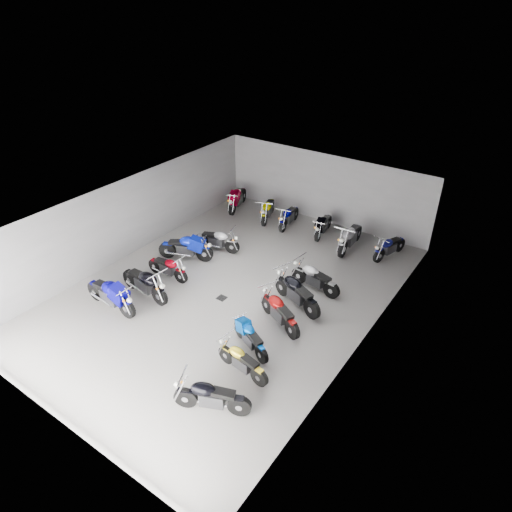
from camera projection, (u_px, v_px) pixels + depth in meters
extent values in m
plane|color=gray|center=(230.00, 291.00, 16.53)|extent=(14.00, 14.00, 0.00)
cube|color=gray|center=(324.00, 188.00, 20.61)|extent=(10.00, 0.10, 3.20)
cube|color=gray|center=(130.00, 217.00, 18.14)|extent=(0.10, 14.00, 3.20)
cube|color=gray|center=(365.00, 304.00, 13.26)|extent=(0.10, 14.00, 3.20)
cube|color=black|center=(227.00, 211.00, 14.86)|extent=(10.00, 14.00, 0.04)
cube|color=black|center=(222.00, 298.00, 16.18)|extent=(0.32, 0.32, 0.01)
cylinder|color=black|center=(127.00, 308.00, 15.09)|extent=(0.73, 0.17, 0.73)
cylinder|color=black|center=(96.00, 291.00, 15.93)|extent=(0.73, 0.20, 0.73)
cube|color=#2D2D30|center=(111.00, 297.00, 15.45)|extent=(0.75, 0.37, 0.45)
ellipsoid|color=#070488|center=(113.00, 290.00, 15.14)|extent=(0.79, 0.48, 0.41)
cube|color=black|center=(102.00, 285.00, 15.47)|extent=(0.70, 0.34, 0.21)
cylinder|color=black|center=(160.00, 296.00, 15.69)|extent=(0.72, 0.21, 0.71)
cylinder|color=black|center=(131.00, 279.00, 16.57)|extent=(0.72, 0.23, 0.71)
cube|color=#2D2D30|center=(144.00, 285.00, 16.07)|extent=(0.75, 0.40, 0.44)
ellipsoid|color=black|center=(148.00, 279.00, 15.75)|extent=(0.79, 0.51, 0.40)
cube|color=black|center=(137.00, 274.00, 16.11)|extent=(0.70, 0.37, 0.20)
cylinder|color=black|center=(181.00, 276.00, 16.86)|extent=(0.58, 0.13, 0.58)
cylinder|color=black|center=(155.00, 266.00, 17.48)|extent=(0.58, 0.15, 0.58)
cube|color=#2D2D30|center=(168.00, 269.00, 17.12)|extent=(0.59, 0.28, 0.36)
ellipsoid|color=#8F000F|center=(171.00, 264.00, 16.88)|extent=(0.62, 0.37, 0.32)
cube|color=black|center=(161.00, 261.00, 17.13)|extent=(0.55, 0.26, 0.16)
cylinder|color=black|center=(205.00, 254.00, 18.13)|extent=(0.69, 0.41, 0.69)
cylinder|color=black|center=(167.00, 250.00, 18.38)|extent=(0.69, 0.43, 0.69)
cube|color=#2D2D30|center=(186.00, 249.00, 18.20)|extent=(0.77, 0.58, 0.43)
ellipsoid|color=#0B1FBC|center=(191.00, 243.00, 17.98)|extent=(0.84, 0.69, 0.39)
cube|color=black|center=(177.00, 242.00, 18.09)|extent=(0.72, 0.54, 0.20)
cylinder|color=black|center=(232.00, 247.00, 18.67)|extent=(0.63, 0.27, 0.62)
cylinder|color=black|center=(201.00, 241.00, 19.11)|extent=(0.64, 0.29, 0.62)
cube|color=#2D2D30|center=(216.00, 242.00, 18.84)|extent=(0.68, 0.43, 0.39)
ellipsoid|color=#ABACB1|center=(221.00, 236.00, 18.61)|extent=(0.73, 0.53, 0.35)
cube|color=black|center=(209.00, 234.00, 18.79)|extent=(0.64, 0.40, 0.18)
cylinder|color=black|center=(186.00, 398.00, 11.92)|extent=(0.63, 0.38, 0.64)
cylinder|color=black|center=(239.00, 406.00, 11.70)|extent=(0.64, 0.40, 0.64)
cube|color=#2D2D30|center=(212.00, 399.00, 11.76)|extent=(0.71, 0.54, 0.40)
ellipsoid|color=black|center=(203.00, 389.00, 11.63)|extent=(0.78, 0.64, 0.36)
cube|color=black|center=(224.00, 393.00, 11.56)|extent=(0.67, 0.50, 0.18)
cylinder|color=black|center=(227.00, 355.00, 13.33)|extent=(0.58, 0.19, 0.57)
cylinder|color=black|center=(259.00, 377.00, 12.58)|extent=(0.58, 0.21, 0.57)
cube|color=#2D2D30|center=(242.00, 363.00, 12.91)|extent=(0.61, 0.34, 0.36)
ellipsoid|color=yellow|center=(237.00, 352.00, 12.88)|extent=(0.65, 0.44, 0.32)
cube|color=black|center=(250.00, 362.00, 12.62)|extent=(0.57, 0.32, 0.16)
cylinder|color=black|center=(240.00, 330.00, 14.29)|extent=(0.57, 0.34, 0.57)
cylinder|color=black|center=(262.00, 354.00, 13.34)|extent=(0.57, 0.35, 0.57)
cube|color=#2D2D30|center=(251.00, 339.00, 13.77)|extent=(0.64, 0.48, 0.36)
ellipsoid|color=#0046A8|center=(247.00, 328.00, 13.77)|extent=(0.70, 0.57, 0.32)
cube|color=black|center=(255.00, 338.00, 13.43)|extent=(0.60, 0.45, 0.16)
cylinder|color=black|center=(268.00, 305.00, 15.32)|extent=(0.65, 0.39, 0.65)
cylinder|color=black|center=(292.00, 329.00, 14.23)|extent=(0.65, 0.41, 0.65)
cube|color=#2D2D30|center=(280.00, 314.00, 14.72)|extent=(0.73, 0.56, 0.41)
ellipsoid|color=maroon|center=(276.00, 302.00, 14.72)|extent=(0.80, 0.66, 0.37)
cube|color=black|center=(286.00, 313.00, 14.34)|extent=(0.68, 0.52, 0.19)
cylinder|color=black|center=(283.00, 287.00, 16.18)|extent=(0.70, 0.37, 0.70)
cylinder|color=black|center=(312.00, 309.00, 15.08)|extent=(0.71, 0.39, 0.70)
cube|color=#2D2D30|center=(297.00, 295.00, 15.57)|extent=(0.77, 0.55, 0.43)
ellipsoid|color=black|center=(293.00, 283.00, 15.56)|extent=(0.84, 0.66, 0.39)
cube|color=black|center=(304.00, 293.00, 15.17)|extent=(0.73, 0.51, 0.20)
cylinder|color=black|center=(299.00, 275.00, 16.86)|extent=(0.64, 0.20, 0.63)
cylinder|color=black|center=(332.00, 290.00, 16.05)|extent=(0.64, 0.22, 0.63)
cube|color=#2D2D30|center=(315.00, 280.00, 16.41)|extent=(0.67, 0.37, 0.39)
ellipsoid|color=#B3B3B8|center=(311.00, 271.00, 16.37)|extent=(0.71, 0.47, 0.35)
cube|color=black|center=(323.00, 277.00, 16.08)|extent=(0.63, 0.34, 0.18)
cylinder|color=black|center=(232.00, 208.00, 21.73)|extent=(0.34, 0.70, 0.69)
cylinder|color=black|center=(243.00, 196.00, 23.00)|extent=(0.36, 0.70, 0.69)
cube|color=#2D2D30|center=(238.00, 200.00, 22.31)|extent=(0.52, 0.76, 0.43)
ellipsoid|color=maroon|center=(236.00, 195.00, 21.94)|extent=(0.63, 0.83, 0.39)
cube|color=black|center=(240.00, 191.00, 22.43)|extent=(0.49, 0.72, 0.20)
cylinder|color=black|center=(264.00, 219.00, 20.78)|extent=(0.34, 0.64, 0.64)
cylinder|color=black|center=(271.00, 206.00, 21.97)|extent=(0.36, 0.65, 0.64)
cube|color=#2D2D30|center=(268.00, 211.00, 21.32)|extent=(0.50, 0.71, 0.40)
ellipsoid|color=#D8E100|center=(267.00, 206.00, 20.98)|extent=(0.61, 0.77, 0.36)
cube|color=black|center=(270.00, 203.00, 21.44)|extent=(0.47, 0.67, 0.18)
cylinder|color=black|center=(283.00, 226.00, 20.26)|extent=(0.21, 0.62, 0.61)
cylinder|color=black|center=(295.00, 214.00, 21.32)|extent=(0.23, 0.63, 0.61)
cube|color=#2D2D30|center=(289.00, 218.00, 20.74)|extent=(0.38, 0.66, 0.38)
ellipsoid|color=#03027E|center=(287.00, 213.00, 20.42)|extent=(0.47, 0.70, 0.34)
cube|color=black|center=(292.00, 210.00, 20.84)|extent=(0.35, 0.62, 0.17)
cylinder|color=black|center=(318.00, 235.00, 19.55)|extent=(0.21, 0.61, 0.60)
cylinder|color=black|center=(328.00, 222.00, 20.60)|extent=(0.23, 0.62, 0.60)
cube|color=#2D2D30|center=(323.00, 226.00, 20.03)|extent=(0.37, 0.65, 0.38)
ellipsoid|color=black|center=(322.00, 222.00, 19.71)|extent=(0.47, 0.69, 0.34)
cube|color=black|center=(326.00, 218.00, 20.12)|extent=(0.35, 0.61, 0.17)
cylinder|color=black|center=(342.00, 249.00, 18.42)|extent=(0.18, 0.71, 0.71)
cylinder|color=black|center=(357.00, 233.00, 19.58)|extent=(0.21, 0.72, 0.71)
cube|color=#2D2D30|center=(350.00, 239.00, 18.94)|extent=(0.37, 0.74, 0.44)
ellipsoid|color=#B0B0B7|center=(349.00, 233.00, 18.58)|extent=(0.48, 0.78, 0.40)
cube|color=black|center=(354.00, 229.00, 19.04)|extent=(0.35, 0.69, 0.20)
cylinder|color=black|center=(379.00, 256.00, 18.09)|extent=(0.28, 0.61, 0.60)
cylinder|color=black|center=(399.00, 245.00, 18.82)|extent=(0.30, 0.61, 0.60)
cube|color=#2D2D30|center=(389.00, 248.00, 18.41)|extent=(0.43, 0.66, 0.37)
ellipsoid|color=navy|center=(387.00, 243.00, 18.14)|extent=(0.53, 0.71, 0.34)
cube|color=black|center=(395.00, 240.00, 18.44)|extent=(0.40, 0.62, 0.17)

